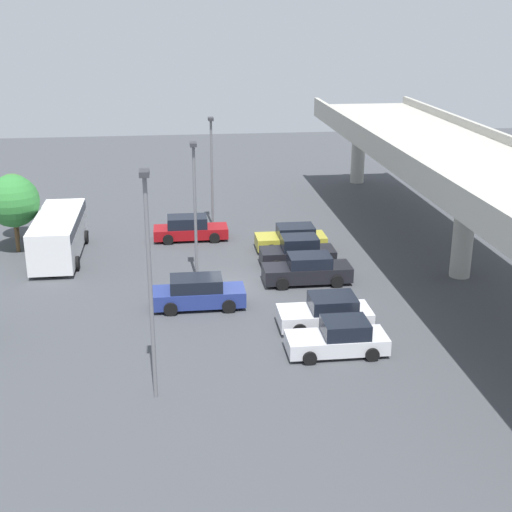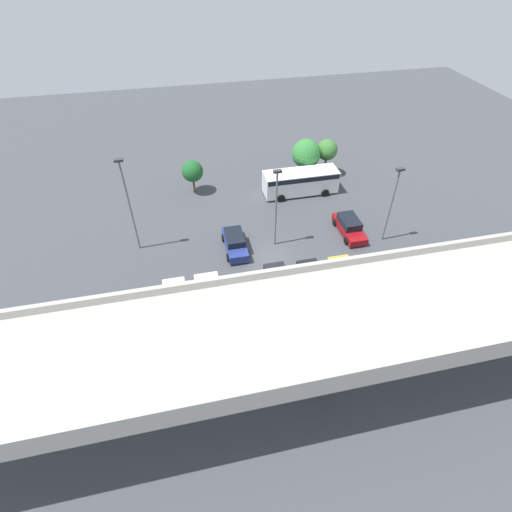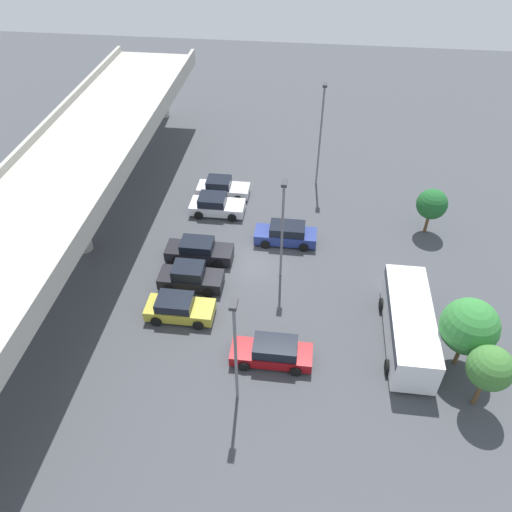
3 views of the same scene
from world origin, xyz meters
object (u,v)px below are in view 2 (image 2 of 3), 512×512
object	(u,v)px
lamp_post_by_overpass	(276,203)
lamp_post_near_aisle	(128,200)
parked_car_0	(349,226)
parked_car_6	(175,299)
shuttle_bus	(301,181)
tree_front_centre	(306,154)
tree_front_left	(327,150)
parked_car_5	(209,294)
parked_car_4	(235,242)
parked_car_3	(281,284)
lamp_post_mid_lot	(392,200)
parked_car_1	(347,275)
tree_front_far_right	(192,171)
parked_car_2	(314,278)

from	to	relation	value
lamp_post_by_overpass	lamp_post_near_aisle	bearing A→B (deg)	-9.84
parked_car_0	lamp_post_near_aisle	distance (m)	20.16
parked_car_0	parked_car_6	distance (m)	17.81
parked_car_0	lamp_post_near_aisle	size ratio (longest dim) A/B	0.53
shuttle_bus	lamp_post_near_aisle	xyz separation A→B (m)	(17.12, 5.89, 3.62)
tree_front_centre	tree_front_left	bearing A→B (deg)	-168.82
parked_car_0	lamp_post_by_overpass	distance (m)	8.26
parked_car_5	tree_front_centre	distance (m)	21.20
shuttle_bus	tree_front_left	size ratio (longest dim) A/B	1.86
shuttle_bus	parked_car_6	bearing A→B (deg)	-136.24
parked_car_4	tree_front_centre	bearing A→B (deg)	136.83
parked_car_0	tree_front_left	distance (m)	11.46
parked_car_3	lamp_post_near_aisle	world-z (taller)	lamp_post_near_aisle
tree_front_left	lamp_post_mid_lot	bearing A→B (deg)	95.19
lamp_post_near_aisle	tree_front_centre	xyz separation A→B (m)	(-18.49, -8.61, -1.98)
parked_car_1	lamp_post_by_overpass	distance (m)	8.49
parked_car_0	lamp_post_mid_lot	size ratio (longest dim) A/B	0.64
parked_car_3	parked_car_0	bearing A→B (deg)	-54.02
parked_car_1	lamp_post_mid_lot	size ratio (longest dim) A/B	0.58
parked_car_5	parked_car_6	bearing A→B (deg)	89.28
parked_car_4	parked_car_5	size ratio (longest dim) A/B	1.06
parked_car_4	parked_car_6	distance (m)	8.19
parked_car_5	lamp_post_by_overpass	size ratio (longest dim) A/B	0.57
tree_front_centre	parked_car_3	bearing A→B (deg)	66.26
parked_car_4	tree_front_left	size ratio (longest dim) A/B	1.07
parked_car_0	tree_front_left	world-z (taller)	tree_front_left
lamp_post_near_aisle	lamp_post_mid_lot	bearing A→B (deg)	170.74
tree_front_left	shuttle_bus	bearing A→B (deg)	38.99
parked_car_4	tree_front_far_right	distance (m)	11.04
tree_front_centre	tree_front_far_right	bearing A→B (deg)	0.27
parked_car_5	lamp_post_near_aisle	distance (m)	10.54
lamp_post_near_aisle	lamp_post_by_overpass	bearing A→B (deg)	170.16
parked_car_4	lamp_post_mid_lot	xyz separation A→B (m)	(-13.78, 1.61, 3.63)
tree_front_centre	parked_car_1	bearing A→B (deg)	84.28
lamp_post_near_aisle	parked_car_6	bearing A→B (deg)	109.39
parked_car_4	shuttle_bus	distance (m)	11.72
parked_car_6	lamp_post_by_overpass	world-z (taller)	lamp_post_by_overpass
parked_car_2	parked_car_6	distance (m)	11.22
parked_car_0	shuttle_bus	distance (m)	8.27
parked_car_1	tree_front_centre	size ratio (longest dim) A/B	0.90
parked_car_6	parked_car_0	bearing A→B (deg)	-70.69
parked_car_1	shuttle_bus	size ratio (longest dim) A/B	0.54
parked_car_0	parked_car_6	xyz separation A→B (m)	(16.81, 5.89, -0.04)
parked_car_3	lamp_post_by_overpass	distance (m)	7.13
tree_front_centre	tree_front_far_right	xyz separation A→B (m)	(12.59, 0.06, -0.63)
parked_car_2	parked_car_6	world-z (taller)	parked_car_2
parked_car_0	lamp_post_mid_lot	bearing A→B (deg)	58.54
parked_car_0	parked_car_1	size ratio (longest dim) A/B	1.10
parked_car_2	tree_front_far_right	xyz separation A→B (m)	(8.09, -16.62, 1.76)
parked_car_1	parked_car_2	world-z (taller)	parked_car_2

